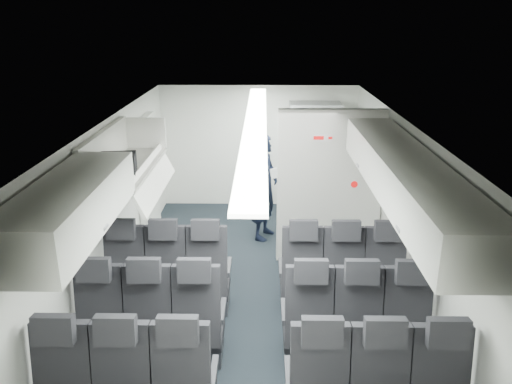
{
  "coord_description": "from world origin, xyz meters",
  "views": [
    {
      "loc": [
        0.09,
        -5.56,
        3.26
      ],
      "look_at": [
        0.0,
        0.4,
        1.15
      ],
      "focal_mm": 35.0,
      "sensor_mm": 36.0,
      "label": 1
    }
  ],
  "objects_px": {
    "seat_row_front": "(255,281)",
    "flight_attendant": "(264,187)",
    "seat_row_mid": "(253,327)",
    "galley_unit": "(313,158)",
    "boarding_door": "(148,178)",
    "carry_on_bag": "(118,164)"
  },
  "relations": [
    {
      "from": "seat_row_front",
      "to": "flight_attendant",
      "type": "distance_m",
      "value": 2.15
    },
    {
      "from": "seat_row_mid",
      "to": "galley_unit",
      "type": "distance_m",
      "value": 4.3
    },
    {
      "from": "seat_row_front",
      "to": "galley_unit",
      "type": "height_order",
      "value": "galley_unit"
    },
    {
      "from": "seat_row_mid",
      "to": "boarding_door",
      "type": "relative_size",
      "value": 1.79
    },
    {
      "from": "seat_row_front",
      "to": "seat_row_mid",
      "type": "bearing_deg",
      "value": -90.0
    },
    {
      "from": "seat_row_mid",
      "to": "boarding_door",
      "type": "bearing_deg",
      "value": 118.77
    },
    {
      "from": "galley_unit",
      "to": "carry_on_bag",
      "type": "xyz_separation_m",
      "value": [
        -2.35,
        -3.38,
        0.88
      ]
    },
    {
      "from": "seat_row_mid",
      "to": "boarding_door",
      "type": "xyz_separation_m",
      "value": [
        -1.64,
        2.99,
        0.55
      ]
    },
    {
      "from": "seat_row_front",
      "to": "seat_row_mid",
      "type": "height_order",
      "value": "same"
    },
    {
      "from": "galley_unit",
      "to": "seat_row_front",
      "type": "bearing_deg",
      "value": -106.28
    },
    {
      "from": "carry_on_bag",
      "to": "galley_unit",
      "type": "bearing_deg",
      "value": 46.65
    },
    {
      "from": "galley_unit",
      "to": "flight_attendant",
      "type": "relative_size",
      "value": 1.16
    },
    {
      "from": "seat_row_front",
      "to": "flight_attendant",
      "type": "height_order",
      "value": "flight_attendant"
    },
    {
      "from": "seat_row_front",
      "to": "boarding_door",
      "type": "xyz_separation_m",
      "value": [
        -1.64,
        2.09,
        0.55
      ]
    },
    {
      "from": "galley_unit",
      "to": "carry_on_bag",
      "type": "relative_size",
      "value": 5.32
    },
    {
      "from": "seat_row_mid",
      "to": "carry_on_bag",
      "type": "height_order",
      "value": "carry_on_bag"
    },
    {
      "from": "boarding_door",
      "to": "carry_on_bag",
      "type": "distance_m",
      "value": 2.39
    },
    {
      "from": "seat_row_mid",
      "to": "flight_attendant",
      "type": "bearing_deg",
      "value": 87.92
    },
    {
      "from": "seat_row_mid",
      "to": "galley_unit",
      "type": "height_order",
      "value": "galley_unit"
    },
    {
      "from": "seat_row_front",
      "to": "carry_on_bag",
      "type": "height_order",
      "value": "carry_on_bag"
    },
    {
      "from": "boarding_door",
      "to": "carry_on_bag",
      "type": "xyz_separation_m",
      "value": [
        0.24,
        -2.21,
        0.87
      ]
    },
    {
      "from": "carry_on_bag",
      "to": "seat_row_mid",
      "type": "bearing_deg",
      "value": -37.33
    }
  ]
}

